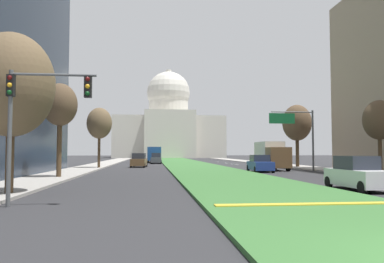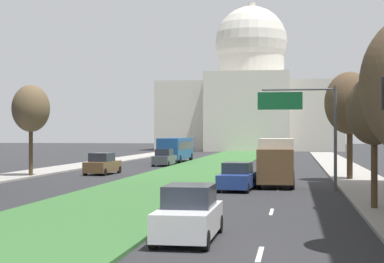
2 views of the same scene
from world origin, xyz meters
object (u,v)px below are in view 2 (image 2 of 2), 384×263
Objects in this scene: street_tree_left_far at (31,109)px; street_tree_right_far at (350,104)px; capitol_building at (251,98)px; sedan_lead_stopped at (189,215)px; sedan_far_horizon at (164,158)px; box_truck_delivery at (276,161)px; street_tree_right_mid at (374,111)px; overhead_guide_sign at (307,116)px; city_bus at (176,148)px; sedan_distant at (102,164)px; sedan_midblock at (237,177)px.

street_tree_right_far reaches higher than street_tree_left_far.
sedan_lead_stopped is at bearing -87.29° from capitol_building.
sedan_lead_stopped is at bearing -77.46° from sedan_far_horizon.
capitol_building is 4.54× the size of street_tree_right_far.
box_truck_delivery is at bearing -85.16° from capitol_building.
sedan_lead_stopped is 1.01× the size of sedan_far_horizon.
street_tree_left_far is at bearing 143.05° from street_tree_right_mid.
city_bus is at bearing 112.76° from overhead_guide_sign.
capitol_building is 8.29× the size of sedan_lead_stopped.
sedan_distant is 14.76m from sedan_far_horizon.
box_truck_delivery is 0.58× the size of city_bus.
sedan_midblock is at bearing -170.91° from overhead_guide_sign.
sedan_midblock is at bearing -27.32° from street_tree_left_far.
street_tree_left_far is 28.36m from city_bus.
sedan_midblock is at bearing 90.03° from sedan_lead_stopped.
sedan_midblock is (-7.62, -9.12, -4.95)m from street_tree_right_far.
sedan_midblock is at bearing -45.96° from sedan_distant.
sedan_far_horizon is (-10.31, 46.38, 0.00)m from sedan_lead_stopped.
city_bus is (2.15, 23.08, 0.90)m from sedan_distant.
capitol_building is 5.79× the size of box_truck_delivery.
street_tree_left_far is 20.24m from sedan_midblock.
sedan_lead_stopped is 22.17m from box_truck_delivery.
sedan_lead_stopped is at bearing -96.03° from box_truck_delivery.
street_tree_left_far is 1.69× the size of sedan_far_horizon.
street_tree_right_far reaches higher than street_tree_right_mid.
street_tree_right_mid is at bearing -36.95° from street_tree_left_far.
sedan_midblock is 18.38m from sedan_distant.
overhead_guide_sign is 4.47m from box_truck_delivery.
street_tree_right_far is (0.49, 18.60, 1.18)m from street_tree_right_mid.
overhead_guide_sign is 1.37× the size of sedan_midblock.
overhead_guide_sign reaches higher than sedan_far_horizon.
street_tree_left_far is 1.67× the size of sedan_lead_stopped.
overhead_guide_sign is at bearing 77.44° from sedan_lead_stopped.
city_bus is (-12.96, 32.87, 0.09)m from box_truck_delivery.
sedan_midblock is 4.23m from box_truck_delivery.
street_tree_right_mid is 0.57× the size of city_bus.
street_tree_right_far is at bearing 88.48° from street_tree_right_mid.
sedan_lead_stopped is at bearing -89.97° from sedan_midblock.
sedan_lead_stopped is 55.93m from city_bus.
box_truck_delivery is (-1.97, 2.73, -2.93)m from overhead_guide_sign.
street_tree_right_far reaches higher than sedan_distant.
sedan_far_horizon is 0.69× the size of box_truck_delivery.
box_truck_delivery reaches higher than sedan_far_horizon.
box_truck_delivery is (-5.29, -5.69, -4.10)m from street_tree_right_far.
street_tree_right_mid is 14.07m from box_truck_delivery.
street_tree_left_far is (-12.18, -84.70, -5.40)m from capitol_building.
street_tree_right_far is 8.78m from box_truck_delivery.
street_tree_left_far is 1.17× the size of box_truck_delivery.
box_truck_delivery is (2.34, 3.42, 0.86)m from sedan_midblock.
street_tree_left_far is at bearing 159.05° from overhead_guide_sign.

